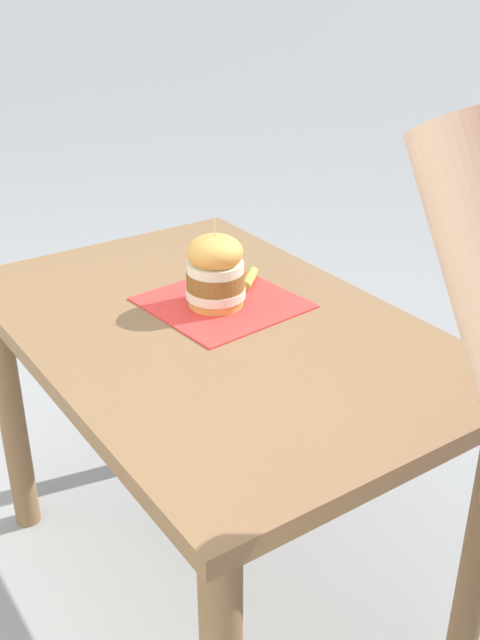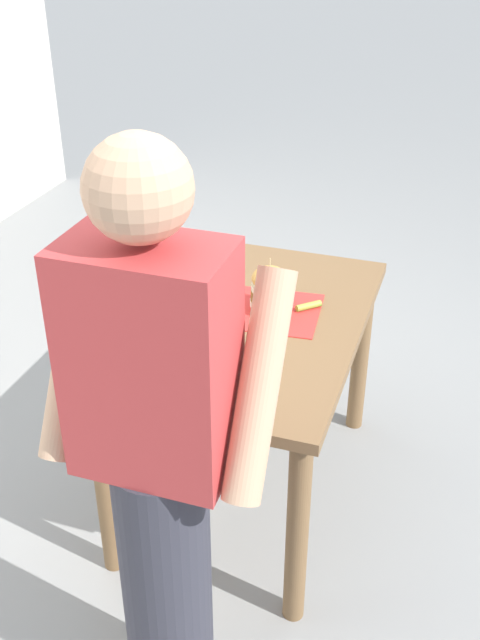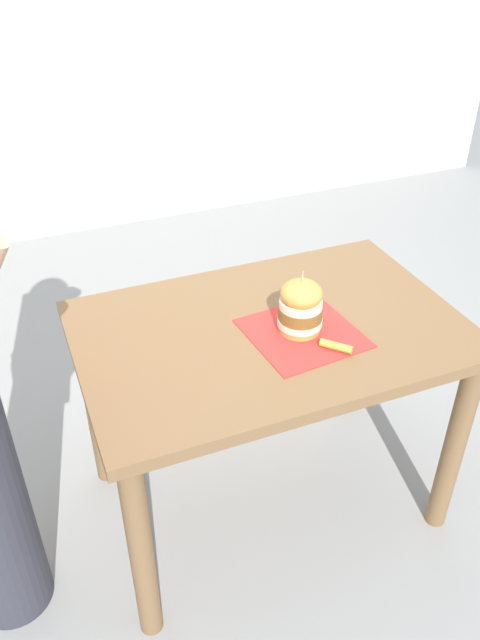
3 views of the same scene
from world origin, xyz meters
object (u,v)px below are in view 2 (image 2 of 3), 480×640
at_px(sandwich, 269,289).
at_px(diner_across_table, 159,464).
at_px(patio_table, 249,350).
at_px(pickle_spear, 309,306).

xyz_separation_m(sandwich, diner_across_table, (-0.01, 0.97, 0.02)).
distance_m(patio_table, pickle_spear, 0.26).
distance_m(patio_table, diner_across_table, 0.93).
height_order(patio_table, pickle_spear, pickle_spear).
distance_m(sandwich, diner_across_table, 0.97).
xyz_separation_m(patio_table, pickle_spear, (-0.18, -0.12, 0.15)).
distance_m(pickle_spear, diner_across_table, 1.04).
relative_size(patio_table, pickle_spear, 12.31).
bearing_deg(patio_table, pickle_spear, -145.45).
relative_size(patio_table, diner_across_table, 0.69).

